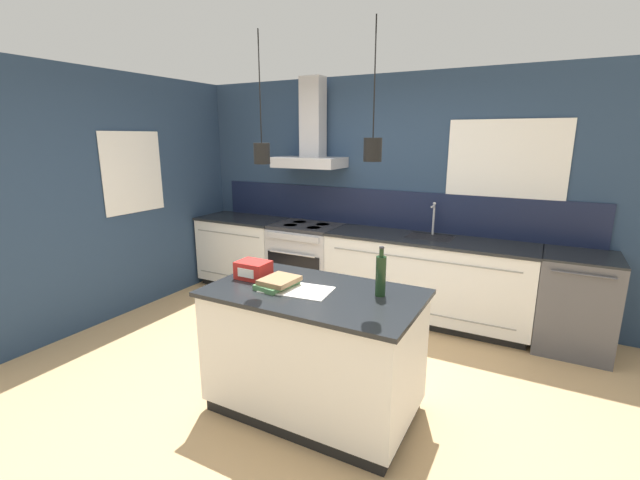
# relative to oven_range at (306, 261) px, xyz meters

# --- Properties ---
(ground_plane) EXTENTS (16.00, 16.00, 0.00)m
(ground_plane) POSITION_rel_oven_range_xyz_m (0.86, -1.69, -0.46)
(ground_plane) COLOR tan
(ground_plane) RESTS_ON ground
(wall_back) EXTENTS (5.60, 2.35, 2.60)m
(wall_back) POSITION_rel_oven_range_xyz_m (0.81, 0.31, 0.90)
(wall_back) COLOR navy
(wall_back) RESTS_ON ground_plane
(wall_left) EXTENTS (0.08, 3.80, 2.60)m
(wall_left) POSITION_rel_oven_range_xyz_m (-1.57, -0.99, 0.85)
(wall_left) COLOR navy
(wall_left) RESTS_ON ground_plane
(counter_run_left) EXTENTS (1.12, 0.64, 0.91)m
(counter_run_left) POSITION_rel_oven_range_xyz_m (-0.95, 0.01, 0.01)
(counter_run_left) COLOR black
(counter_run_left) RESTS_ON ground_plane
(counter_run_sink) EXTENTS (2.14, 0.64, 1.26)m
(counter_run_sink) POSITION_rel_oven_range_xyz_m (1.46, 0.01, 0.01)
(counter_run_sink) COLOR black
(counter_run_sink) RESTS_ON ground_plane
(oven_range) EXTENTS (0.80, 0.66, 0.91)m
(oven_range) POSITION_rel_oven_range_xyz_m (0.00, 0.00, 0.00)
(oven_range) COLOR #B5B5BA
(oven_range) RESTS_ON ground_plane
(dishwasher) EXTENTS (0.63, 0.65, 0.91)m
(dishwasher) POSITION_rel_oven_range_xyz_m (2.84, 0.00, 0.00)
(dishwasher) COLOR #4C4C51
(dishwasher) RESTS_ON ground_plane
(kitchen_island) EXTENTS (1.46, 0.85, 0.91)m
(kitchen_island) POSITION_rel_oven_range_xyz_m (1.17, -1.92, 0.00)
(kitchen_island) COLOR black
(kitchen_island) RESTS_ON ground_plane
(bottle_on_island) EXTENTS (0.07, 0.07, 0.33)m
(bottle_on_island) POSITION_rel_oven_range_xyz_m (1.60, -1.79, 0.60)
(bottle_on_island) COLOR #193319
(bottle_on_island) RESTS_ON kitchen_island
(book_stack) EXTENTS (0.25, 0.31, 0.07)m
(book_stack) POSITION_rel_oven_range_xyz_m (0.92, -1.98, 0.49)
(book_stack) COLOR #4C7F4C
(book_stack) RESTS_ON kitchen_island
(red_supply_box) EXTENTS (0.24, 0.19, 0.13)m
(red_supply_box) POSITION_rel_oven_range_xyz_m (0.64, -1.90, 0.52)
(red_supply_box) COLOR red
(red_supply_box) RESTS_ON kitchen_island
(paper_pile) EXTENTS (0.50, 0.33, 0.01)m
(paper_pile) POSITION_rel_oven_range_xyz_m (1.06, -1.97, 0.46)
(paper_pile) COLOR silver
(paper_pile) RESTS_ON kitchen_island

